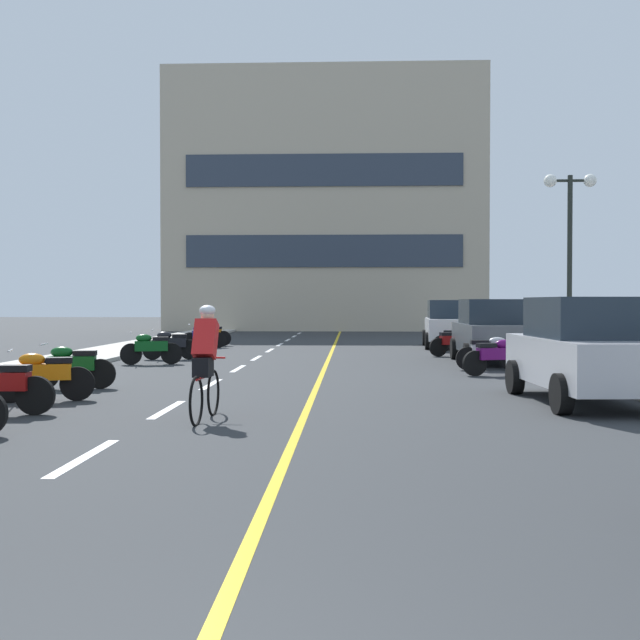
{
  "coord_description": "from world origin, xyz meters",
  "views": [
    {
      "loc": [
        0.99,
        -2.79,
        1.73
      ],
      "look_at": [
        0.12,
        18.4,
        1.27
      ],
      "focal_mm": 45.09,
      "sensor_mm": 36.0,
      "label": 1
    }
  ],
  "objects": [
    {
      "name": "motorcycle_6",
      "position": [
        4.39,
        16.3,
        0.47
      ],
      "size": [
        1.65,
        0.76,
        0.92
      ],
      "color": "black",
      "rests_on": "ground"
    },
    {
      "name": "lane_dash_4",
      "position": [
        -2.0,
        18.0,
        0.0
      ],
      "size": [
        0.14,
        2.2,
        0.01
      ],
      "primitive_type": "cube",
      "color": "silver",
      "rests_on": "ground"
    },
    {
      "name": "curb_left",
      "position": [
        -7.2,
        24.0,
        0.06
      ],
      "size": [
        2.4,
        72.0,
        0.12
      ],
      "primitive_type": "cube",
      "color": "#B7B2A8",
      "rests_on": "ground"
    },
    {
      "name": "lane_dash_3",
      "position": [
        -2.0,
        14.0,
        0.0
      ],
      "size": [
        0.14,
        2.2,
        0.01
      ],
      "primitive_type": "cube",
      "color": "silver",
      "rests_on": "ground"
    },
    {
      "name": "lane_dash_11",
      "position": [
        -2.0,
        46.0,
        0.0
      ],
      "size": [
        0.14,
        2.2,
        0.01
      ],
      "primitive_type": "cube",
      "color": "silver",
      "rests_on": "ground"
    },
    {
      "name": "office_building",
      "position": [
        -0.74,
        48.25,
        7.99
      ],
      "size": [
        19.61,
        6.62,
        15.99
      ],
      "color": "#BCAD93",
      "rests_on": "ground"
    },
    {
      "name": "centre_line_yellow",
      "position": [
        0.25,
        24.0,
        0.0
      ],
      "size": [
        0.12,
        66.0,
        0.01
      ],
      "primitive_type": "cube",
      "color": "gold",
      "rests_on": "ground"
    },
    {
      "name": "motorcycle_12",
      "position": [
        -4.66,
        27.41,
        0.47
      ],
      "size": [
        1.66,
        0.73,
        0.92
      ],
      "color": "black",
      "rests_on": "ground"
    },
    {
      "name": "lane_dash_6",
      "position": [
        -2.0,
        26.0,
        0.0
      ],
      "size": [
        0.14,
        2.2,
        0.01
      ],
      "primitive_type": "cube",
      "color": "silver",
      "rests_on": "ground"
    },
    {
      "name": "lane_dash_8",
      "position": [
        -2.0,
        34.0,
        0.0
      ],
      "size": [
        0.14,
        2.2,
        0.01
      ],
      "primitive_type": "cube",
      "color": "silver",
      "rests_on": "ground"
    },
    {
      "name": "motorcycle_9",
      "position": [
        -4.51,
        21.2,
        0.47
      ],
      "size": [
        1.69,
        0.61,
        0.92
      ],
      "color": "black",
      "rests_on": "ground"
    },
    {
      "name": "motorcycle_4",
      "position": [
        -4.39,
        10.92,
        0.47
      ],
      "size": [
        1.66,
        0.75,
        0.92
      ],
      "color": "black",
      "rests_on": "ground"
    },
    {
      "name": "lane_dash_9",
      "position": [
        -2.0,
        38.0,
        0.0
      ],
      "size": [
        0.14,
        2.2,
        0.01
      ],
      "primitive_type": "cube",
      "color": "silver",
      "rests_on": "ground"
    },
    {
      "name": "parked_car_far",
      "position": [
        4.68,
        28.06,
        0.92
      ],
      "size": [
        2.1,
        4.29,
        1.82
      ],
      "color": "black",
      "rests_on": "ground"
    },
    {
      "name": "lane_dash_1",
      "position": [
        -2.0,
        6.0,
        0.0
      ],
      "size": [
        0.14,
        2.2,
        0.01
      ],
      "primitive_type": "cube",
      "color": "silver",
      "rests_on": "ground"
    },
    {
      "name": "motorcycle_7",
      "position": [
        4.47,
        17.72,
        0.47
      ],
      "size": [
        1.7,
        0.6,
        0.92
      ],
      "color": "black",
      "rests_on": "ground"
    },
    {
      "name": "parked_car_mid",
      "position": [
        4.94,
        20.33,
        0.92
      ],
      "size": [
        1.93,
        4.21,
        1.82
      ],
      "color": "black",
      "rests_on": "ground"
    },
    {
      "name": "cyclist_rider",
      "position": [
        -1.18,
        8.88,
        0.89
      ],
      "size": [
        0.42,
        1.77,
        1.71
      ],
      "color": "black",
      "rests_on": "ground"
    },
    {
      "name": "motorcycle_8",
      "position": [
        -4.62,
        19.26,
        0.47
      ],
      "size": [
        1.67,
        0.69,
        0.92
      ],
      "color": "black",
      "rests_on": "ground"
    },
    {
      "name": "lane_dash_5",
      "position": [
        -2.0,
        22.0,
        0.0
      ],
      "size": [
        0.14,
        2.2,
        0.01
      ],
      "primitive_type": "cube",
      "color": "silver",
      "rests_on": "ground"
    },
    {
      "name": "motorcycle_10",
      "position": [
        4.26,
        23.1,
        0.47
      ],
      "size": [
        1.65,
        0.78,
        0.92
      ],
      "color": "black",
      "rests_on": "ground"
    },
    {
      "name": "street_lamp_mid",
      "position": [
        7.07,
        19.98,
        3.92
      ],
      "size": [
        1.46,
        0.36,
        5.2
      ],
      "color": "black",
      "rests_on": "curb_right"
    },
    {
      "name": "ground_plane",
      "position": [
        0.0,
        21.0,
        0.0
      ],
      "size": [
        140.0,
        140.0,
        0.0
      ],
      "primitive_type": "plane",
      "color": "#2D3033"
    },
    {
      "name": "motorcycle_5",
      "position": [
        -4.61,
        12.95,
        0.47
      ],
      "size": [
        1.7,
        0.6,
        0.92
      ],
      "color": "black",
      "rests_on": "ground"
    },
    {
      "name": "lane_dash_2",
      "position": [
        -2.0,
        10.0,
        0.0
      ],
      "size": [
        0.14,
        2.2,
        0.01
      ],
      "primitive_type": "cube",
      "color": "silver",
      "rests_on": "ground"
    },
    {
      "name": "curb_right",
      "position": [
        7.2,
        24.0,
        0.06
      ],
      "size": [
        2.4,
        72.0,
        0.12
      ],
      "primitive_type": "cube",
      "color": "#B7B2A8",
      "rests_on": "ground"
    },
    {
      "name": "lane_dash_10",
      "position": [
        -2.0,
        42.0,
        0.0
      ],
      "size": [
        0.14,
        2.2,
        0.01
      ],
      "primitive_type": "cube",
      "color": "silver",
      "rests_on": "ground"
    },
    {
      "name": "lane_dash_7",
      "position": [
        -2.0,
        30.0,
        0.0
      ],
      "size": [
        0.14,
        2.2,
        0.01
      ],
      "primitive_type": "cube",
      "color": "silver",
      "rests_on": "ground"
    },
    {
      "name": "motorcycle_11",
      "position": [
        4.61,
        24.91,
        0.47
      ],
      "size": [
        1.65,
        0.75,
        0.92
      ],
      "color": "black",
      "rests_on": "ground"
    },
    {
      "name": "motorcycle_13",
      "position": [
        -4.71,
        28.93,
        0.47
      ],
      "size": [
        1.7,
        0.6,
        0.92
      ],
      "color": "black",
      "rests_on": "ground"
    },
    {
      "name": "parked_car_near",
      "position": [
        4.98,
        11.12,
        0.92
      ],
      "size": [
        2.11,
        4.29,
        1.82
      ],
      "color": "black",
      "rests_on": "ground"
    }
  ]
}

